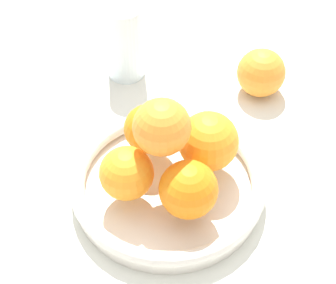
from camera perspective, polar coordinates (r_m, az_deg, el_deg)
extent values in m
plane|color=silver|center=(0.77, 0.00, -5.24)|extent=(4.00, 4.00, 0.00)
cylinder|color=silver|center=(0.76, 0.00, -4.84)|extent=(0.25, 0.25, 0.02)
torus|color=silver|center=(0.75, 0.00, -3.95)|extent=(0.26, 0.26, 0.02)
sphere|color=orange|center=(0.73, 4.11, 0.06)|extent=(0.08, 0.08, 0.08)
sphere|color=orange|center=(0.75, -2.11, 1.31)|extent=(0.07, 0.07, 0.07)
sphere|color=orange|center=(0.70, -4.27, -3.12)|extent=(0.07, 0.07, 0.07)
sphere|color=orange|center=(0.68, 2.28, -4.77)|extent=(0.07, 0.07, 0.07)
sphere|color=orange|center=(0.67, -0.80, 1.79)|extent=(0.07, 0.07, 0.07)
sphere|color=orange|center=(0.90, 9.44, 6.96)|extent=(0.08, 0.08, 0.08)
cylinder|color=silver|center=(0.91, -4.42, 10.11)|extent=(0.06, 0.06, 0.13)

